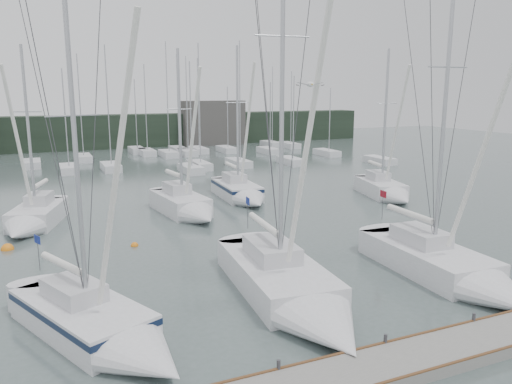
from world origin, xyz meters
TOP-DOWN VIEW (x-y plane):
  - ground at (0.00, 0.00)m, footprint 160.00×160.00m
  - dock at (0.00, -5.00)m, footprint 24.00×2.00m
  - far_treeline at (0.00, 62.00)m, footprint 90.00×4.00m
  - far_building_right at (18.00, 60.00)m, footprint 10.00×3.00m
  - mast_forest at (6.80, 44.39)m, footprint 60.07×26.49m
  - sailboat_near_left at (-6.50, 0.28)m, footprint 6.02×9.15m
  - sailboat_near_center at (0.93, 0.17)m, footprint 4.29×11.59m
  - sailboat_near_right at (8.84, -0.52)m, footprint 3.50×10.65m
  - sailboat_mid_b at (-8.90, 17.44)m, footprint 4.67×7.83m
  - sailboat_mid_c at (1.15, 16.58)m, footprint 3.56×8.16m
  - sailboat_mid_d at (6.54, 19.70)m, footprint 3.06×8.45m
  - sailboat_mid_e at (17.71, 15.75)m, footprint 4.33×8.26m
  - buoy_a at (-3.54, 11.33)m, footprint 0.44×0.44m
  - buoy_c at (-10.15, 13.52)m, footprint 0.69×0.69m
  - seagull at (0.37, -1.47)m, footprint 0.91×0.42m

SIDE VIEW (x-z plane):
  - ground at x=0.00m, z-range 0.00..0.00m
  - buoy_a at x=-3.54m, z-range -0.22..0.22m
  - buoy_c at x=-10.15m, z-range -0.34..0.34m
  - dock at x=0.00m, z-range 0.00..0.40m
  - mast_forest at x=6.80m, z-range -6.92..7.88m
  - sailboat_near_left at x=-6.50m, z-range -6.11..7.23m
  - sailboat_mid_e at x=17.71m, z-range -5.78..6.96m
  - sailboat_near_right at x=8.84m, z-range -7.65..8.82m
  - sailboat_mid_b at x=-8.90m, z-range -5.55..6.74m
  - sailboat_near_center at x=0.93m, z-range -8.60..9.80m
  - sailboat_mid_d at x=6.54m, z-range -5.86..7.09m
  - sailboat_mid_c at x=1.15m, z-range -5.52..6.78m
  - far_treeline at x=0.00m, z-range 0.00..5.00m
  - far_building_right at x=18.00m, z-range 0.00..7.00m
  - seagull at x=0.37m, z-range 8.82..9.00m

